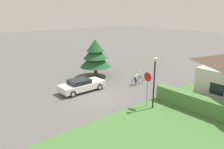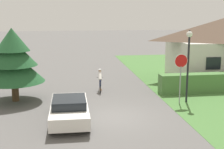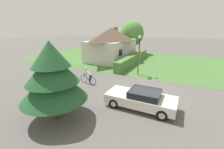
# 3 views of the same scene
# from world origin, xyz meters

# --- Properties ---
(ground_plane) EXTENTS (140.00, 140.00, 0.00)m
(ground_plane) POSITION_xyz_m (0.00, 0.00, 0.00)
(ground_plane) COLOR #5B5956
(sedan_left_lane) EXTENTS (1.91, 4.45, 1.26)m
(sedan_left_lane) POSITION_xyz_m (-2.20, -0.26, 0.64)
(sedan_left_lane) COLOR silver
(sedan_left_lane) RESTS_ON ground
(cyclist) EXTENTS (0.44, 1.77, 1.54)m
(cyclist) POSITION_xyz_m (-0.06, 5.35, 0.72)
(cyclist) COLOR black
(cyclist) RESTS_ON ground
(stop_sign) EXTENTS (0.79, 0.07, 2.96)m
(stop_sign) POSITION_xyz_m (4.29, 1.85, 2.12)
(stop_sign) COLOR gray
(stop_sign) RESTS_ON ground
(street_lamp) EXTENTS (0.35, 0.35, 4.33)m
(street_lamp) POSITION_xyz_m (4.79, 2.03, 2.97)
(street_lamp) COLOR black
(street_lamp) RESTS_ON ground
(conifer_tall_near) EXTENTS (3.63, 3.63, 4.43)m
(conifer_tall_near) POSITION_xyz_m (-5.41, 3.83, 2.58)
(conifer_tall_near) COLOR #4C3823
(conifer_tall_near) RESTS_ON ground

